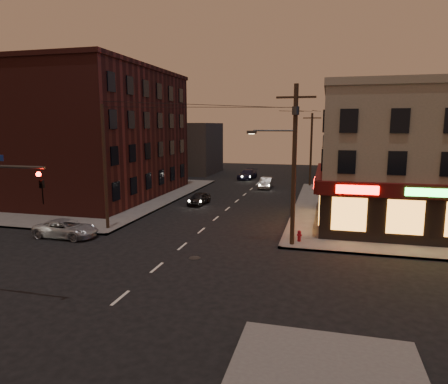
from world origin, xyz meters
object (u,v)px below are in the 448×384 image
(suv_cross, at_px, (66,229))
(fire_hydrant, at_px, (299,235))
(sedan_mid, at_px, (266,183))
(sedan_far, at_px, (247,174))
(sedan_near, at_px, (199,199))

(suv_cross, relative_size, fire_hydrant, 5.98)
(sedan_mid, relative_size, sedan_far, 0.86)
(sedan_near, height_order, fire_hydrant, sedan_near)
(sedan_near, bearing_deg, sedan_mid, 72.42)
(sedan_near, bearing_deg, suv_cross, -107.22)
(suv_cross, relative_size, sedan_far, 0.94)
(sedan_far, bearing_deg, sedan_mid, -55.90)
(suv_cross, bearing_deg, sedan_far, -9.16)
(sedan_mid, bearing_deg, suv_cross, -109.72)
(sedan_near, height_order, sedan_mid, sedan_mid)
(suv_cross, distance_m, fire_hydrant, 15.93)
(sedan_mid, height_order, fire_hydrant, sedan_mid)
(suv_cross, distance_m, sedan_far, 33.40)
(sedan_near, bearing_deg, sedan_far, 91.74)
(sedan_near, xyz_separation_m, sedan_mid, (4.83, 11.87, 0.07))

